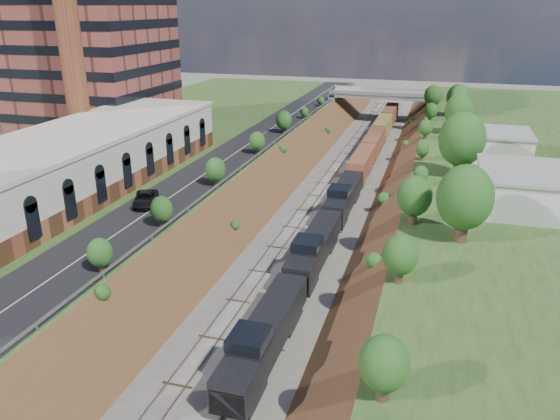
{
  "coord_description": "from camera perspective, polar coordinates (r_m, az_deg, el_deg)",
  "views": [
    {
      "loc": [
        14.09,
        -10.93,
        26.26
      ],
      "look_at": [
        -1.23,
        40.67,
        6.0
      ],
      "focal_mm": 35.0,
      "sensor_mm": 36.0,
      "label": 1
    }
  ],
  "objects": [
    {
      "name": "commercial_building",
      "position": [
        66.94,
        -23.3,
        3.53
      ],
      "size": [
        14.3,
        62.3,
        7.0
      ],
      "color": "brown",
      "rests_on": "platform_left"
    },
    {
      "name": "platform_left",
      "position": [
        88.4,
        -16.45,
        4.18
      ],
      "size": [
        44.0,
        180.0,
        5.0
      ],
      "primitive_type": "cube",
      "color": "#2C4C1F",
      "rests_on": "ground"
    },
    {
      "name": "embankment_left",
      "position": [
        79.69,
        -2.78,
        1.36
      ],
      "size": [
        10.0,
        180.0,
        10.0
      ],
      "primitive_type": "cube",
      "rotation": [
        0.0,
        0.79,
        0.0
      ],
      "color": "brown",
      "rests_on": "ground"
    },
    {
      "name": "suv",
      "position": [
        63.21,
        -13.87,
        1.15
      ],
      "size": [
        4.35,
        5.86,
        1.48
      ],
      "primitive_type": "imported",
      "rotation": [
        0.0,
        0.0,
        0.41
      ],
      "color": "black",
      "rests_on": "road"
    },
    {
      "name": "white_building_near",
      "position": [
        66.48,
        23.91,
        1.97
      ],
      "size": [
        9.0,
        12.0,
        4.0
      ],
      "primitive_type": "cube",
      "color": "silver",
      "rests_on": "platform_right"
    },
    {
      "name": "tree_left_crest",
      "position": [
        44.69,
        -21.15,
        -6.36
      ],
      "size": [
        2.45,
        2.45,
        3.55
      ],
      "color": "#473323",
      "rests_on": "platform_left"
    },
    {
      "name": "smokestack",
      "position": [
        83.61,
        -21.43,
        18.44
      ],
      "size": [
        3.2,
        3.2,
        40.0
      ],
      "primitive_type": "cylinder",
      "color": "brown",
      "rests_on": "platform_left"
    },
    {
      "name": "rail_left_track",
      "position": [
        77.43,
        3.1,
        0.84
      ],
      "size": [
        1.58,
        180.0,
        0.18
      ],
      "primitive_type": "cube",
      "color": "gray",
      "rests_on": "ground"
    },
    {
      "name": "rail_right_track",
      "position": [
        76.47,
        6.89,
        0.46
      ],
      "size": [
        1.58,
        180.0,
        0.18
      ],
      "primitive_type": "cube",
      "color": "gray",
      "rests_on": "ground"
    },
    {
      "name": "overpass",
      "position": [
        135.37,
        10.55,
        11.21
      ],
      "size": [
        24.5,
        8.3,
        7.4
      ],
      "color": "gray",
      "rests_on": "ground"
    },
    {
      "name": "road",
      "position": [
        79.73,
        -5.91,
        5.09
      ],
      "size": [
        8.0,
        180.0,
        0.1
      ],
      "primitive_type": "cube",
      "color": "black",
      "rests_on": "platform_left"
    },
    {
      "name": "guardrail",
      "position": [
        77.99,
        -3.18,
        5.19
      ],
      "size": [
        0.1,
        171.0,
        0.7
      ],
      "color": "#99999E",
      "rests_on": "platform_left"
    },
    {
      "name": "freight_train",
      "position": [
        87.64,
        8.39,
        4.58
      ],
      "size": [
        2.7,
        109.67,
        4.55
      ],
      "color": "black",
      "rests_on": "ground"
    },
    {
      "name": "white_building_far",
      "position": [
        87.59,
        22.07,
        6.28
      ],
      "size": [
        8.0,
        10.0,
        3.6
      ],
      "primitive_type": "cube",
      "color": "silver",
      "rests_on": "platform_right"
    },
    {
      "name": "embankment_right",
      "position": [
        75.7,
        13.15,
        -0.24
      ],
      "size": [
        10.0,
        180.0,
        10.0
      ],
      "primitive_type": "cube",
      "rotation": [
        0.0,
        0.79,
        0.0
      ],
      "color": "brown",
      "rests_on": "ground"
    },
    {
      "name": "tree_right_large",
      "position": [
        53.73,
        18.76,
        1.19
      ],
      "size": [
        5.25,
        5.25,
        7.61
      ],
      "color": "#473323",
      "rests_on": "platform_right"
    }
  ]
}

